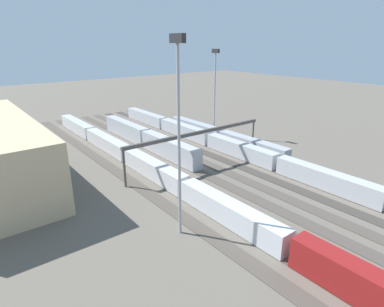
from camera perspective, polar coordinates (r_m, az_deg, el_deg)
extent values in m
plane|color=#60594F|center=(77.78, 1.08, -2.16)|extent=(400.00, 400.00, 0.00)
cube|color=#4C443D|center=(89.20, 9.82, 0.46)|extent=(140.00, 2.80, 0.12)
cube|color=#3D3833|center=(85.73, 7.57, -0.20)|extent=(140.00, 2.80, 0.12)
cube|color=#3D3833|center=(82.41, 5.12, -0.93)|extent=(140.00, 2.80, 0.12)
cube|color=#4C443D|center=(79.26, 2.48, -1.71)|extent=(140.00, 2.80, 0.12)
cube|color=#4C443D|center=(76.31, -0.38, -2.54)|extent=(140.00, 2.80, 0.12)
cube|color=#4C443D|center=(73.59, -3.46, -3.44)|extent=(140.00, 2.80, 0.12)
cube|color=#4C443D|center=(71.11, -6.78, -4.39)|extent=(140.00, 2.80, 0.12)
cube|color=#4C443D|center=(68.91, -10.32, -5.39)|extent=(140.00, 2.80, 0.12)
cube|color=#B7BABF|center=(70.56, 23.16, -4.38)|extent=(23.00, 3.00, 3.80)
cube|color=#B7BABF|center=(83.60, 8.74, 0.65)|extent=(23.00, 3.00, 3.80)
cube|color=#B7BABF|center=(100.85, -1.28, 4.13)|extent=(23.00, 3.00, 3.80)
cube|color=#B7BABF|center=(120.52, -8.26, 6.48)|extent=(23.00, 3.00, 3.80)
cube|color=#A8AAB2|center=(87.41, 10.82, 1.36)|extent=(23.00, 3.00, 3.80)
cube|color=#A8AAB2|center=(104.12, 0.80, 4.63)|extent=(23.00, 3.00, 3.80)
cube|color=maroon|center=(43.77, 28.61, -20.28)|extent=(18.00, 3.00, 4.40)
cube|color=silver|center=(53.50, 6.82, -10.53)|extent=(23.00, 3.00, 3.80)
cube|color=silver|center=(70.79, -7.08, -2.79)|extent=(23.00, 3.00, 3.80)
cube|color=silver|center=(91.28, -15.03, 1.81)|extent=(23.00, 3.00, 3.80)
cube|color=silver|center=(113.24, -20.01, 4.66)|extent=(23.00, 3.00, 3.80)
cube|color=#B7BABF|center=(81.89, -4.03, 0.87)|extent=(23.00, 3.00, 5.00)
cube|color=#B7BABF|center=(102.03, -11.74, 4.26)|extent=(23.00, 3.00, 5.00)
cylinder|color=#9EA0A5|center=(45.61, -2.36, 1.07)|extent=(0.44, 0.44, 28.52)
cube|color=#262628|center=(43.30, -2.64, 20.08)|extent=(2.80, 0.70, 1.20)
cylinder|color=#9EA0A5|center=(99.75, 4.10, 10.27)|extent=(0.44, 0.44, 25.63)
cube|color=#262628|center=(98.52, 4.30, 17.99)|extent=(2.80, 0.70, 1.20)
cylinder|color=#4C4742|center=(89.50, 10.91, 3.11)|extent=(0.50, 0.50, 8.00)
cylinder|color=#4C4742|center=(66.46, -12.09, -2.77)|extent=(0.50, 0.50, 8.00)
cube|color=#4C4742|center=(75.05, 1.15, 3.80)|extent=(0.70, 40.00, 0.80)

